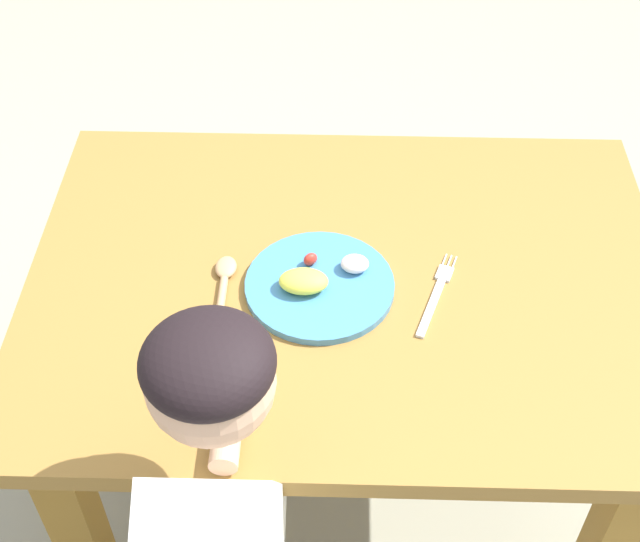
% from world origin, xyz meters
% --- Properties ---
extents(ground_plane, '(8.00, 8.00, 0.00)m').
position_xyz_m(ground_plane, '(0.00, 0.00, 0.00)').
color(ground_plane, gray).
extents(dining_table, '(1.19, 0.87, 0.71)m').
position_xyz_m(dining_table, '(0.00, 0.00, 0.59)').
color(dining_table, olive).
rests_on(dining_table, ground_plane).
extents(plate, '(0.27, 0.27, 0.05)m').
position_xyz_m(plate, '(-0.05, -0.03, 0.73)').
color(plate, teal).
rests_on(plate, dining_table).
extents(fork, '(0.09, 0.21, 0.01)m').
position_xyz_m(fork, '(0.16, -0.04, 0.72)').
color(fork, silver).
rests_on(fork, dining_table).
extents(spoon, '(0.04, 0.21, 0.02)m').
position_xyz_m(spoon, '(-0.23, -0.04, 0.72)').
color(spoon, tan).
rests_on(spoon, dining_table).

